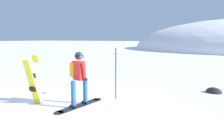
% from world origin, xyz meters
% --- Properties ---
extents(ground_plane, '(300.00, 300.00, 0.00)m').
position_xyz_m(ground_plane, '(0.00, 0.00, 0.00)').
color(ground_plane, white).
extents(snowboarder_main, '(0.69, 1.79, 1.71)m').
position_xyz_m(snowboarder_main, '(0.44, 0.45, 0.92)').
color(snowboarder_main, black).
rests_on(snowboarder_main, ground).
extents(spare_snowboard, '(0.28, 0.45, 1.61)m').
position_xyz_m(spare_snowboard, '(-0.94, -0.10, 0.82)').
color(spare_snowboard, yellow).
rests_on(spare_snowboard, ground).
extents(piste_marker_near, '(0.20, 0.20, 1.84)m').
position_xyz_m(piste_marker_near, '(1.19, 1.62, 1.05)').
color(piste_marker_near, black).
rests_on(piste_marker_near, ground).
extents(rock_dark, '(0.59, 0.50, 0.41)m').
position_xyz_m(rock_dark, '(4.39, 3.91, 0.00)').
color(rock_dark, '#282628').
rests_on(rock_dark, ground).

